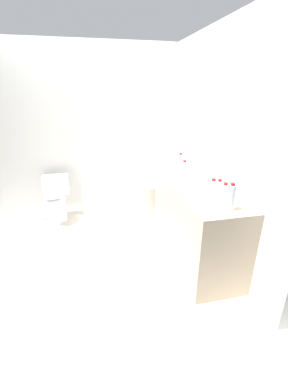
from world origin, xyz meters
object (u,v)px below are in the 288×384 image
Objects in this scene: bath_mat at (147,231)px; toilet_paper_roll at (41,216)px; water_bottle_4 at (231,197)px; drinking_glass_2 at (189,174)px; water_bottle_1 at (184,169)px; drinking_glass_0 at (179,167)px; sink_faucet at (211,180)px; water_bottle_0 at (219,191)px; water_bottle_2 at (224,194)px; bathtub at (131,196)px; drinking_glass_1 at (206,188)px; toilet at (56,200)px; water_bottle_5 at (180,163)px; water_bottle_3 at (213,189)px; sink_basin at (196,183)px.

bath_mat is 6.05× the size of toilet_paper_roll.
water_bottle_4 reaches higher than drinking_glass_2.
water_bottle_1 is at bearing -34.06° from bath_mat.
sink_faucet is at bearing -72.29° from drinking_glass_0.
water_bottle_0 is 2.40× the size of drinking_glass_0.
water_bottle_2 is 1.96× the size of drinking_glass_2.
drinking_glass_2 is at bearing -60.82° from bathtub.
drinking_glass_0 is at bearing 91.98° from drinking_glass_2.
drinking_glass_1 is at bearing -37.86° from toilet_paper_roll.
drinking_glass_2 is at bearing -88.02° from drinking_glass_0.
bathtub reaches higher than water_bottle_1.
bathtub reaches higher than toilet.
drinking_glass_0 reaches higher than sink_faucet.
water_bottle_4 is at bearing -87.52° from water_bottle_5.
bath_mat is (-0.42, 0.91, -0.94)m from water_bottle_3.
water_bottle_2 reaches higher than drinking_glass_1.
toilet is 3.56× the size of water_bottle_3.
water_bottle_2 is 1.98× the size of drinking_glass_1.
drinking_glass_1 reaches higher than bath_mat.
bathtub is 7.21× the size of water_bottle_2.
water_bottle_4 is 2.37× the size of drinking_glass_2.
water_bottle_5 is at bearing 86.50° from water_bottle_1.
toilet is at bearing 134.72° from water_bottle_2.
bathtub is at bearing 125.78° from water_bottle_5.
water_bottle_0 reaches higher than sink_faucet.
water_bottle_0 reaches higher than drinking_glass_1.
bath_mat is (-0.39, 0.08, -0.97)m from water_bottle_5.
toilet is 4.34× the size of sink_faucet.
toilet is 1.42m from bath_mat.
toilet_paper_roll is at bearing 155.36° from bath_mat.
water_bottle_0 is 0.92m from water_bottle_5.
water_bottle_3 is 2.64m from toilet_paper_roll.
sink_basin is 0.23m from drinking_glass_2.
water_bottle_4 reaches higher than water_bottle_1.
water_bottle_4 reaches higher than sink_faucet.
sink_basin is at bearing -33.29° from toilet_paper_roll.
water_bottle_3 reaches higher than drinking_glass_2.
bathtub is 1.12m from toilet.
drinking_glass_0 is at bearing 91.48° from water_bottle_0.
sink_basin is 1.27× the size of water_bottle_4.
drinking_glass_0 is at bearing -19.90° from toilet_paper_roll.
bathtub is 1.21m from water_bottle_1.
water_bottle_2 is at bearing -71.57° from bathtub.
water_bottle_3 is at bearing 100.15° from water_bottle_2.
water_bottle_4 is (-0.01, -0.12, 0.02)m from water_bottle_2.
toilet_paper_roll is (-1.87, 0.94, -0.90)m from water_bottle_1.
sink_basin is (1.63, -1.19, 0.56)m from toilet.
sink_faucet is 1.50× the size of drinking_glass_1.
sink_basin is at bearing -180.00° from sink_faucet.
water_bottle_3 is 0.77× the size of water_bottle_4.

